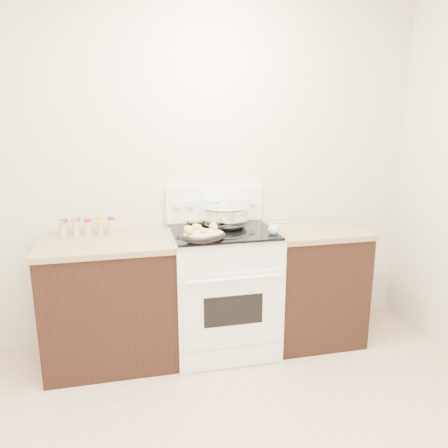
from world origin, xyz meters
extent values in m
cube|color=beige|center=(0.00, 1.77, 1.35)|extent=(4.00, 0.05, 2.70)
cube|color=black|center=(-0.48, 1.43, 0.44)|extent=(0.90, 0.64, 0.88)
cube|color=brown|center=(-0.48, 1.43, 0.90)|extent=(0.93, 0.67, 0.04)
cube|color=black|center=(1.08, 1.43, 0.44)|extent=(0.70, 0.64, 0.88)
cube|color=brown|center=(1.08, 1.43, 0.90)|extent=(0.73, 0.67, 0.04)
cube|color=white|center=(0.35, 1.42, 0.46)|extent=(0.76, 0.66, 0.92)
cube|color=white|center=(0.35, 1.08, 0.45)|extent=(0.70, 0.01, 0.55)
cube|color=black|center=(0.35, 1.08, 0.46)|extent=(0.42, 0.01, 0.22)
cylinder|color=white|center=(0.35, 1.04, 0.70)|extent=(0.65, 0.02, 0.02)
cube|color=white|center=(0.35, 1.09, 0.08)|extent=(0.70, 0.01, 0.14)
cube|color=silver|center=(0.35, 1.42, 0.93)|extent=(0.78, 0.68, 0.01)
cube|color=black|center=(0.35, 1.42, 0.94)|extent=(0.74, 0.64, 0.01)
cube|color=white|center=(0.35, 1.72, 1.08)|extent=(0.76, 0.07, 0.28)
cylinder|color=white|center=(0.05, 1.67, 1.10)|extent=(0.06, 0.02, 0.06)
cylinder|color=white|center=(0.15, 1.67, 1.10)|extent=(0.06, 0.02, 0.06)
cylinder|color=white|center=(0.55, 1.67, 1.10)|extent=(0.06, 0.02, 0.06)
cylinder|color=white|center=(0.65, 1.67, 1.10)|extent=(0.06, 0.02, 0.06)
cube|color=#19E533|center=(0.35, 1.67, 1.10)|extent=(0.09, 0.00, 0.04)
cube|color=silver|center=(0.27, 1.67, 1.10)|extent=(0.05, 0.00, 0.05)
cube|color=silver|center=(0.43, 1.67, 1.10)|extent=(0.05, 0.00, 0.05)
ellipsoid|color=silver|center=(0.39, 1.49, 1.02)|extent=(0.44, 0.44, 0.22)
cylinder|color=silver|center=(0.39, 1.49, 0.95)|extent=(0.20, 0.20, 0.01)
torus|color=silver|center=(0.39, 1.49, 1.10)|extent=(0.37, 0.37, 0.02)
cylinder|color=silver|center=(0.39, 1.49, 1.04)|extent=(0.34, 0.34, 0.12)
cylinder|color=brown|center=(0.39, 1.49, 1.09)|extent=(0.32, 0.32, 0.00)
cube|color=beige|center=(0.42, 1.57, 1.10)|extent=(0.03, 0.03, 0.02)
cube|color=beige|center=(0.45, 1.45, 1.10)|extent=(0.04, 0.04, 0.03)
cube|color=beige|center=(0.44, 1.54, 1.10)|extent=(0.04, 0.04, 0.03)
cube|color=beige|center=(0.49, 1.54, 1.10)|extent=(0.03, 0.03, 0.02)
cube|color=beige|center=(0.32, 1.60, 1.10)|extent=(0.03, 0.03, 0.02)
cube|color=beige|center=(0.44, 1.62, 1.10)|extent=(0.04, 0.04, 0.03)
cube|color=beige|center=(0.44, 1.61, 1.10)|extent=(0.03, 0.03, 0.02)
cube|color=beige|center=(0.40, 1.55, 1.10)|extent=(0.03, 0.03, 0.02)
cube|color=beige|center=(0.42, 1.52, 1.10)|extent=(0.04, 0.04, 0.02)
cube|color=beige|center=(0.48, 1.55, 1.10)|extent=(0.03, 0.03, 0.02)
cube|color=beige|center=(0.45, 1.55, 1.10)|extent=(0.04, 0.04, 0.03)
cube|color=beige|center=(0.39, 1.37, 1.10)|extent=(0.04, 0.04, 0.02)
cube|color=beige|center=(0.27, 1.52, 1.10)|extent=(0.05, 0.05, 0.03)
ellipsoid|color=black|center=(0.16, 1.14, 0.98)|extent=(0.35, 0.27, 0.08)
ellipsoid|color=tan|center=(0.16, 1.14, 1.00)|extent=(0.31, 0.24, 0.06)
sphere|color=tan|center=(0.15, 1.10, 1.03)|extent=(0.05, 0.05, 0.05)
sphere|color=tan|center=(0.13, 1.18, 1.03)|extent=(0.05, 0.05, 0.05)
sphere|color=tan|center=(0.24, 1.21, 1.03)|extent=(0.06, 0.06, 0.06)
sphere|color=tan|center=(0.06, 1.18, 1.03)|extent=(0.06, 0.06, 0.06)
sphere|color=tan|center=(0.11, 1.20, 1.03)|extent=(0.05, 0.05, 0.05)
sphere|color=tan|center=(0.24, 1.14, 1.03)|extent=(0.04, 0.04, 0.04)
sphere|color=tan|center=(0.08, 1.15, 1.03)|extent=(0.04, 0.04, 0.04)
sphere|color=tan|center=(0.06, 1.10, 1.03)|extent=(0.05, 0.05, 0.05)
cube|color=black|center=(0.35, 1.70, 0.95)|extent=(0.48, 0.38, 0.02)
cube|color=tan|center=(0.35, 1.70, 0.97)|extent=(0.43, 0.33, 0.02)
sphere|color=tan|center=(0.41, 1.64, 0.98)|extent=(0.04, 0.04, 0.04)
sphere|color=tan|center=(0.19, 1.79, 0.98)|extent=(0.03, 0.03, 0.03)
sphere|color=tan|center=(0.50, 1.66, 0.98)|extent=(0.03, 0.03, 0.03)
sphere|color=tan|center=(0.32, 1.65, 0.98)|extent=(0.04, 0.04, 0.04)
sphere|color=tan|center=(0.47, 1.66, 0.98)|extent=(0.03, 0.03, 0.03)
sphere|color=tan|center=(0.22, 1.71, 0.98)|extent=(0.04, 0.04, 0.04)
sphere|color=tan|center=(0.36, 1.69, 0.98)|extent=(0.04, 0.04, 0.04)
sphere|color=tan|center=(0.47, 1.72, 0.98)|extent=(0.05, 0.05, 0.05)
sphere|color=tan|center=(0.45, 1.71, 0.98)|extent=(0.04, 0.04, 0.04)
sphere|color=tan|center=(0.43, 1.75, 0.98)|extent=(0.04, 0.04, 0.04)
cylinder|color=#B77E54|center=(0.20, 1.25, 0.95)|extent=(0.09, 0.22, 0.01)
sphere|color=#B77E54|center=(0.16, 1.15, 0.96)|extent=(0.04, 0.04, 0.04)
sphere|color=#99CAE5|center=(0.68, 1.23, 0.97)|extent=(0.08, 0.08, 0.08)
cylinder|color=#99CAE5|center=(0.76, 1.30, 1.00)|extent=(0.21, 0.19, 0.07)
cylinder|color=#BFB28C|center=(-0.77, 1.63, 0.97)|extent=(0.04, 0.04, 0.10)
cylinder|color=#B21414|center=(-0.77, 1.63, 1.03)|extent=(0.05, 0.05, 0.02)
cylinder|color=#BFB28C|center=(-0.69, 1.64, 0.97)|extent=(0.05, 0.05, 0.10)
cylinder|color=#B21414|center=(-0.69, 1.64, 1.03)|extent=(0.05, 0.05, 0.02)
cylinder|color=#BFB28C|center=(-0.61, 1.63, 0.96)|extent=(0.05, 0.05, 0.09)
cylinder|color=#B21414|center=(-0.61, 1.63, 1.02)|extent=(0.05, 0.05, 0.02)
cylinder|color=#BFB28C|center=(-0.52, 1.63, 0.97)|extent=(0.05, 0.05, 0.11)
cylinder|color=gold|center=(-0.52, 1.63, 1.04)|extent=(0.05, 0.05, 0.02)
cylinder|color=#BFB28C|center=(-0.43, 1.62, 0.97)|extent=(0.04, 0.04, 0.11)
cylinder|color=gold|center=(-0.43, 1.62, 1.04)|extent=(0.04, 0.04, 0.02)
cylinder|color=#BFB28C|center=(-0.78, 1.54, 0.97)|extent=(0.04, 0.04, 0.10)
cylinder|color=#B2B2B7|center=(-0.78, 1.54, 1.03)|extent=(0.05, 0.05, 0.02)
cylinder|color=#BFB28C|center=(-0.69, 1.55, 0.98)|extent=(0.04, 0.04, 0.11)
cylinder|color=#B2B2B7|center=(-0.69, 1.55, 1.04)|extent=(0.05, 0.05, 0.02)
cylinder|color=#BFB28C|center=(-0.61, 1.55, 0.97)|extent=(0.04, 0.04, 0.11)
cylinder|color=#B21414|center=(-0.61, 1.55, 1.04)|extent=(0.04, 0.04, 0.02)
cylinder|color=#BFB28C|center=(-0.52, 1.55, 0.97)|extent=(0.04, 0.04, 0.09)
cylinder|color=gold|center=(-0.52, 1.55, 1.02)|extent=(0.04, 0.04, 0.02)
cylinder|color=#BFB28C|center=(-0.45, 1.55, 0.98)|extent=(0.04, 0.04, 0.11)
cylinder|color=#B21414|center=(-0.45, 1.55, 1.04)|extent=(0.04, 0.04, 0.02)
camera|label=1|loc=(-0.34, -1.61, 1.76)|focal=35.00mm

